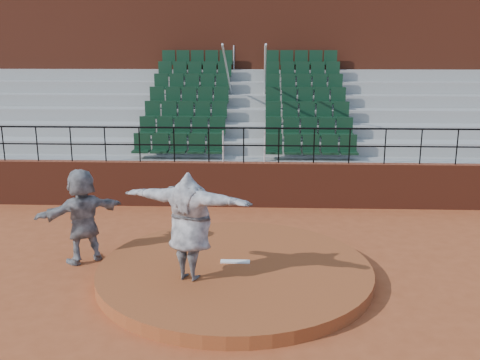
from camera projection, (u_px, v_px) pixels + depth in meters
The scene contains 9 objects.
ground at pixel (235, 277), 10.82m from camera, with size 90.00×90.00×0.00m, color #9A4622.
pitchers_mound at pixel (235, 271), 10.79m from camera, with size 5.50×5.50×0.25m, color brown.
pitching_rubber at pixel (235, 262), 10.90m from camera, with size 0.60×0.15×0.03m, color white.
boundary_wall at pixel (244, 184), 15.51m from camera, with size 24.00×0.30×1.30m, color maroon.
wall_railing at pixel (244, 137), 15.18m from camera, with size 24.04×0.05×1.03m.
seating_deck at pixel (247, 137), 18.86m from camera, with size 24.00×5.97×4.63m.
press_box_facade at pixel (250, 72), 22.18m from camera, with size 24.00×3.00×7.10m, color maroon.
pitcher at pixel (189, 226), 9.91m from camera, with size 2.54×0.69×2.07m, color black.
fielder at pixel (82, 216), 11.38m from camera, with size 1.91×0.61×2.06m, color black.
Camera 1 is at (0.52, -10.02, 4.50)m, focal length 40.00 mm.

